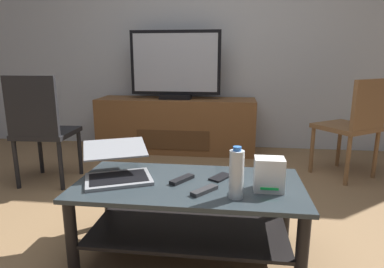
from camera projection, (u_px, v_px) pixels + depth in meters
ground_plane at (178, 243)px, 1.95m from camera, size 7.68×7.68×0.00m
back_wall at (210, 28)px, 3.83m from camera, size 6.40×0.12×2.80m
coffee_table at (189, 205)px, 1.80m from camera, size 1.21×0.60×0.41m
media_cabinet at (176, 125)px, 3.82m from camera, size 1.79×0.48×0.61m
television at (175, 66)px, 3.65m from camera, size 1.00×0.20×0.75m
dining_chair at (354, 123)px, 2.89m from camera, size 0.61×0.61×0.89m
side_chair at (41, 126)px, 2.73m from camera, size 0.46×0.46×0.93m
laptop at (117, 166)px, 1.84m from camera, size 0.48×0.51×0.17m
router_box at (269, 174)px, 1.65m from camera, size 0.15×0.11×0.17m
water_bottle_near at (236, 174)px, 1.55m from camera, size 0.07×0.07×0.25m
cell_phone at (221, 177)px, 1.83m from camera, size 0.13×0.16×0.01m
tv_remote at (182, 179)px, 1.79m from camera, size 0.12×0.16×0.02m
soundbar_remote at (204, 190)px, 1.64m from camera, size 0.13×0.15×0.02m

